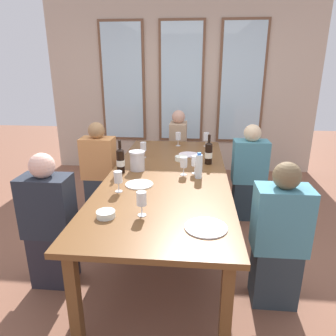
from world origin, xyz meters
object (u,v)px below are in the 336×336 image
(wine_glass_5, at_px, (195,162))
(tasting_bowl_0, at_px, (181,158))
(white_plate_0, at_px, (139,184))
(wine_glass_4, at_px, (178,136))
(seated_person_2, at_px, (99,171))
(dining_table, at_px, (168,180))
(seated_person_1, at_px, (279,240))
(seated_person_4, at_px, (178,150))
(tasting_bowl_1, at_px, (106,214))
(white_plate_2, at_px, (189,155))
(wine_glass_1, at_px, (184,163))
(white_plate_1, at_px, (206,227))
(wine_glass_2, at_px, (206,137))
(metal_pitcher, at_px, (137,161))
(wine_bottle_0, at_px, (209,153))
(seated_person_3, at_px, (249,175))
(wine_bottle_1, at_px, (120,161))
(wine_glass_3, at_px, (118,177))
(wine_glass_6, at_px, (143,147))
(seated_person_0, at_px, (50,225))
(wine_glass_0, at_px, (142,199))
(water_bottle, at_px, (199,166))

(wine_glass_5, bearing_deg, tasting_bowl_0, 110.17)
(white_plate_0, height_order, wine_glass_4, wine_glass_4)
(seated_person_2, bearing_deg, dining_table, -35.95)
(tasting_bowl_0, xyz_separation_m, seated_person_1, (0.77, -1.18, -0.24))
(seated_person_2, xyz_separation_m, seated_person_4, (0.87, 1.06, 0.00))
(tasting_bowl_1, bearing_deg, white_plate_2, 71.81)
(tasting_bowl_1, relative_size, seated_person_1, 0.12)
(wine_glass_1, relative_size, seated_person_4, 0.16)
(white_plate_1, distance_m, wine_glass_2, 2.09)
(white_plate_0, xyz_separation_m, tasting_bowl_0, (0.32, 0.75, 0.02))
(metal_pitcher, bearing_deg, dining_table, -18.43)
(white_plate_1, relative_size, tasting_bowl_0, 2.02)
(dining_table, xyz_separation_m, wine_glass_4, (0.03, 1.10, 0.18))
(wine_bottle_0, xyz_separation_m, seated_person_3, (0.48, 0.28, -0.33))
(white_plate_0, distance_m, wine_bottle_1, 0.39)
(tasting_bowl_1, distance_m, wine_glass_4, 2.03)
(metal_pitcher, bearing_deg, wine_glass_5, -5.20)
(wine_glass_2, height_order, wine_glass_3, same)
(seated_person_3, bearing_deg, tasting_bowl_1, -127.97)
(wine_glass_6, relative_size, seated_person_0, 0.16)
(wine_glass_6, height_order, seated_person_0, seated_person_0)
(white_plate_2, relative_size, wine_glass_0, 1.34)
(white_plate_0, xyz_separation_m, seated_person_0, (-0.65, -0.37, -0.22))
(wine_glass_2, bearing_deg, wine_bottle_1, -127.25)
(wine_glass_5, bearing_deg, wine_glass_1, -155.29)
(wine_bottle_1, height_order, seated_person_3, seated_person_3)
(wine_glass_3, xyz_separation_m, seated_person_2, (-0.51, 1.08, -0.34))
(seated_person_4, bearing_deg, wine_glass_2, -56.70)
(white_plate_0, bearing_deg, wine_glass_1, 38.43)
(seated_person_0, bearing_deg, wine_bottle_1, 57.63)
(wine_glass_2, xyz_separation_m, seated_person_4, (-0.39, 0.59, -0.34))
(wine_glass_2, xyz_separation_m, seated_person_0, (-1.26, -1.76, -0.34))
(dining_table, height_order, white_plate_1, white_plate_1)
(tasting_bowl_0, height_order, wine_glass_3, wine_glass_3)
(seated_person_0, xyz_separation_m, seated_person_3, (1.74, 1.31, 0.00))
(seated_person_2, height_order, seated_person_3, same)
(tasting_bowl_0, relative_size, wine_glass_2, 0.77)
(white_plate_2, bearing_deg, wine_bottle_1, -132.89)
(wine_glass_6, bearing_deg, water_bottle, -44.82)
(wine_bottle_1, xyz_separation_m, wine_glass_1, (0.60, -0.00, -0.00))
(seated_person_4, bearing_deg, wine_bottle_1, -104.90)
(wine_glass_2, height_order, wine_glass_4, same)
(dining_table, relative_size, wine_glass_4, 15.42)
(wine_glass_0, height_order, seated_person_2, seated_person_2)
(seated_person_1, bearing_deg, wine_bottle_0, 113.73)
(wine_glass_0, height_order, wine_glass_2, same)
(seated_person_0, bearing_deg, wine_bottle_0, 39.18)
(wine_bottle_1, bearing_deg, white_plate_2, 47.11)
(dining_table, distance_m, white_plate_2, 0.71)
(tasting_bowl_0, bearing_deg, seated_person_0, -131.14)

